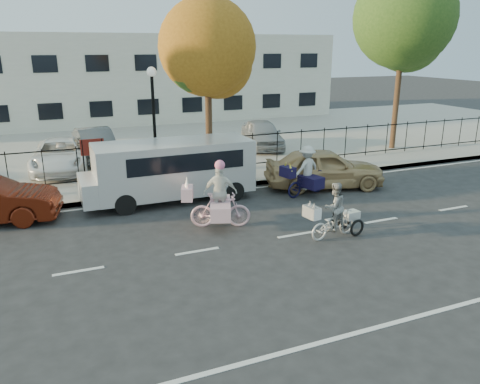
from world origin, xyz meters
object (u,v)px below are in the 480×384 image
zebra_trike (334,216)px  lot_car_c (96,144)px  unicorn_bike (219,203)px  bull_bike (306,176)px  lot_car_d (262,134)px  lamppost (153,104)px  white_van (171,168)px  gold_sedan (324,168)px  lot_car_b (61,155)px

zebra_trike → lot_car_c: bearing=14.9°
unicorn_bike → bull_bike: size_ratio=1.03×
zebra_trike → lot_car_d: bearing=-23.8°
zebra_trike → lot_car_d: 11.72m
lot_car_c → lamppost: bearing=-73.3°
white_van → lot_car_d: bearing=44.3°
gold_sedan → zebra_trike: bearing=166.3°
lamppost → lot_car_b: (-3.40, 3.03, -2.31)m
unicorn_bike → lot_car_c: bearing=33.9°
lamppost → zebra_trike: lamppost is taller
lamppost → lot_car_d: 7.90m
white_van → gold_sedan: size_ratio=1.31×
bull_bike → lot_car_b: bull_bike is taller
unicorn_bike → lot_car_c: unicorn_bike is taller
bull_bike → white_van: (-4.62, 1.31, 0.42)m
bull_bike → white_van: white_van is taller
lot_car_c → white_van: bearing=-80.1°
zebra_trike → lot_car_d: size_ratio=0.45×
bull_bike → lot_car_b: 10.42m
zebra_trike → lot_car_b: size_ratio=0.40×
lot_car_b → lot_car_c: 2.23m
bull_bike → gold_sedan: 1.31m
lamppost → unicorn_bike: bearing=-83.0°
lamppost → zebra_trike: 8.44m
bull_bike → white_van: 4.82m
zebra_trike → lot_car_c: size_ratio=0.44×
gold_sedan → lot_car_b: (-9.19, 6.03, 0.04)m
gold_sedan → lot_car_d: 7.02m
lamppost → bull_bike: size_ratio=2.13×
zebra_trike → unicorn_bike: unicorn_bike is taller
lamppost → lot_car_c: lamppost is taller
lot_car_b → gold_sedan: bearing=-26.0°
zebra_trike → white_van: white_van is taller
unicorn_bike → bull_bike: unicorn_bike is taller
zebra_trike → unicorn_bike: bearing=45.6°
gold_sedan → lot_car_d: lot_car_d is taller
lamppost → bull_bike: bearing=-37.9°
unicorn_bike → lot_car_c: size_ratio=0.49×
lamppost → gold_sedan: lamppost is taller
white_van → zebra_trike: bearing=-56.2°
unicorn_bike → white_van: (-0.65, 3.06, 0.39)m
lamppost → unicorn_bike: (0.66, -5.36, -2.35)m
unicorn_bike → lot_car_b: unicorn_bike is taller
white_van → lot_car_c: bearing=104.7°
white_van → lot_car_b: bearing=122.6°
zebra_trike → white_van: bearing=25.3°
bull_bike → lot_car_d: size_ratio=0.48×
gold_sedan → unicorn_bike: bearing=130.2°
white_van → lot_car_d: 9.00m
unicorn_bike → bull_bike: (3.97, 1.75, -0.03)m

